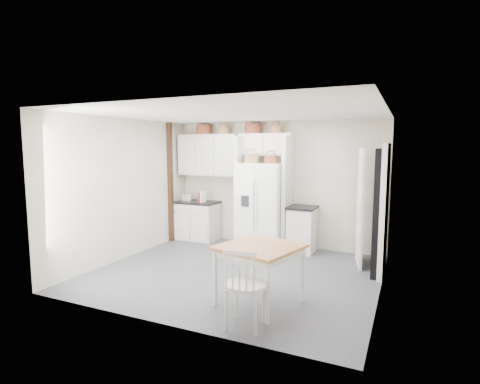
% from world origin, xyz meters
% --- Properties ---
extents(floor, '(4.50, 4.50, 0.00)m').
position_xyz_m(floor, '(0.00, 0.00, 0.00)').
color(floor, '#34353C').
rests_on(floor, ground).
extents(ceiling, '(4.50, 4.50, 0.00)m').
position_xyz_m(ceiling, '(0.00, 0.00, 2.60)').
color(ceiling, white).
rests_on(ceiling, wall_back).
extents(wall_back, '(4.50, 0.00, 4.50)m').
position_xyz_m(wall_back, '(0.00, 2.00, 1.30)').
color(wall_back, '#AEA79F').
rests_on(wall_back, floor).
extents(wall_left, '(0.00, 4.00, 4.00)m').
position_xyz_m(wall_left, '(-2.25, 0.00, 1.30)').
color(wall_left, '#AEA79F').
rests_on(wall_left, floor).
extents(wall_right, '(0.00, 4.00, 4.00)m').
position_xyz_m(wall_right, '(2.25, 0.00, 1.30)').
color(wall_right, '#AEA79F').
rests_on(wall_right, floor).
extents(refrigerator, '(0.91, 0.73, 1.76)m').
position_xyz_m(refrigerator, '(-0.15, 1.61, 0.88)').
color(refrigerator, white).
rests_on(refrigerator, floor).
extents(base_cab_left, '(0.89, 0.57, 0.83)m').
position_xyz_m(base_cab_left, '(-1.74, 1.70, 0.41)').
color(base_cab_left, silver).
rests_on(base_cab_left, floor).
extents(base_cab_right, '(0.49, 0.59, 0.87)m').
position_xyz_m(base_cab_right, '(0.67, 1.70, 0.43)').
color(base_cab_right, silver).
rests_on(base_cab_right, floor).
extents(dining_table, '(1.16, 1.16, 0.79)m').
position_xyz_m(dining_table, '(0.82, -0.98, 0.40)').
color(dining_table, brown).
rests_on(dining_table, floor).
extents(windsor_chair, '(0.52, 0.48, 1.00)m').
position_xyz_m(windsor_chair, '(0.91, -1.65, 0.50)').
color(windsor_chair, silver).
rests_on(windsor_chair, floor).
extents(counter_left, '(0.93, 0.60, 0.04)m').
position_xyz_m(counter_left, '(-1.74, 1.70, 0.85)').
color(counter_left, black).
rests_on(counter_left, base_cab_left).
extents(counter_right, '(0.53, 0.63, 0.04)m').
position_xyz_m(counter_right, '(0.67, 1.70, 0.89)').
color(counter_right, black).
rests_on(counter_right, base_cab_right).
extents(toaster, '(0.25, 0.16, 0.17)m').
position_xyz_m(toaster, '(-1.96, 1.63, 0.95)').
color(toaster, silver).
rests_on(toaster, counter_left).
extents(cookbook_red, '(0.06, 0.15, 0.22)m').
position_xyz_m(cookbook_red, '(-1.63, 1.62, 0.98)').
color(cookbook_red, '#AD202F').
rests_on(cookbook_red, counter_left).
extents(cookbook_cream, '(0.06, 0.17, 0.25)m').
position_xyz_m(cookbook_cream, '(-1.54, 1.62, 0.99)').
color(cookbook_cream, '#F5EAC8').
rests_on(cookbook_cream, counter_left).
extents(basket_upper_b, '(0.33, 0.33, 0.20)m').
position_xyz_m(basket_upper_b, '(-1.62, 1.83, 2.45)').
color(basket_upper_b, maroon).
rests_on(basket_upper_b, upper_cabinet).
extents(basket_upper_c, '(0.26, 0.26, 0.15)m').
position_xyz_m(basket_upper_c, '(-1.13, 1.83, 2.43)').
color(basket_upper_c, '#A4603D').
rests_on(basket_upper_c, upper_cabinet).
extents(basket_bridge_a, '(0.35, 0.35, 0.20)m').
position_xyz_m(basket_bridge_a, '(-0.45, 1.83, 2.45)').
color(basket_bridge_a, maroon).
rests_on(basket_bridge_a, bridge_cabinet).
extents(basket_bridge_b, '(0.24, 0.24, 0.14)m').
position_xyz_m(basket_bridge_b, '(0.07, 1.83, 2.42)').
color(basket_bridge_b, '#A4603D').
rests_on(basket_bridge_b, bridge_cabinet).
extents(basket_fridge_a, '(0.29, 0.29, 0.16)m').
position_xyz_m(basket_fridge_a, '(-0.34, 1.51, 1.83)').
color(basket_fridge_a, '#A4603D').
rests_on(basket_fridge_a, refrigerator).
extents(basket_fridge_b, '(0.25, 0.25, 0.14)m').
position_xyz_m(basket_fridge_b, '(0.06, 1.51, 1.82)').
color(basket_fridge_b, maroon).
rests_on(basket_fridge_b, refrigerator).
extents(upper_cabinet, '(1.40, 0.34, 0.90)m').
position_xyz_m(upper_cabinet, '(-1.50, 1.83, 1.90)').
color(upper_cabinet, silver).
rests_on(upper_cabinet, wall_back).
extents(bridge_cabinet, '(1.12, 0.34, 0.45)m').
position_xyz_m(bridge_cabinet, '(-0.15, 1.83, 2.12)').
color(bridge_cabinet, silver).
rests_on(bridge_cabinet, wall_back).
extents(fridge_panel_left, '(0.08, 0.60, 2.30)m').
position_xyz_m(fridge_panel_left, '(-0.66, 1.70, 1.15)').
color(fridge_panel_left, silver).
rests_on(fridge_panel_left, floor).
extents(fridge_panel_right, '(0.08, 0.60, 2.30)m').
position_xyz_m(fridge_panel_right, '(0.36, 1.70, 1.15)').
color(fridge_panel_right, silver).
rests_on(fridge_panel_right, floor).
extents(trim_post, '(0.09, 0.09, 2.60)m').
position_xyz_m(trim_post, '(-2.20, 1.35, 1.30)').
color(trim_post, black).
rests_on(trim_post, floor).
extents(doorway_void, '(0.18, 0.85, 2.05)m').
position_xyz_m(doorway_void, '(2.16, 1.00, 1.02)').
color(doorway_void, black).
rests_on(doorway_void, floor).
extents(door_slab, '(0.21, 0.79, 2.05)m').
position_xyz_m(door_slab, '(1.80, 1.33, 1.02)').
color(door_slab, white).
rests_on(door_slab, floor).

